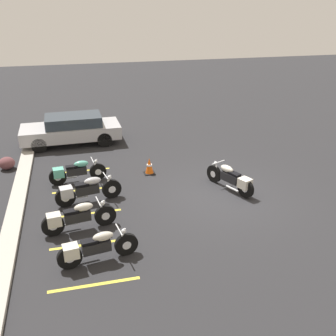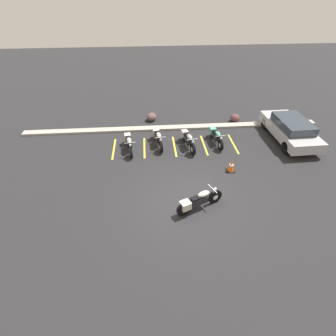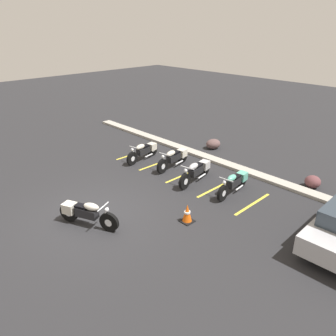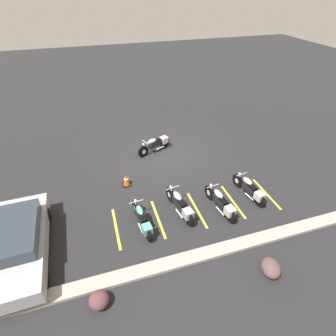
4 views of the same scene
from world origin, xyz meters
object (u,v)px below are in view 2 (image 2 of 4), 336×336
at_px(traffic_cone, 231,166).
at_px(parked_bike_1, 158,137).
at_px(landscape_rock_0, 235,118).
at_px(car_silver, 290,129).
at_px(parked_bike_3, 216,136).
at_px(motorcycle_cream_featured, 198,201).
at_px(landscape_rock_1, 152,117).
at_px(parked_bike_2, 188,139).
at_px(parked_bike_0, 129,142).

bearing_deg(traffic_cone, parked_bike_1, 140.51).
bearing_deg(landscape_rock_0, car_silver, -46.55).
height_order(parked_bike_3, landscape_rock_0, parked_bike_3).
bearing_deg(car_silver, parked_bike_1, 88.01).
height_order(motorcycle_cream_featured, car_silver, car_silver).
height_order(motorcycle_cream_featured, landscape_rock_1, motorcycle_cream_featured).
relative_size(parked_bike_2, landscape_rock_0, 3.57).
bearing_deg(traffic_cone, parked_bike_3, 92.86).
xyz_separation_m(landscape_rock_0, traffic_cone, (-1.71, -5.21, 0.05)).
relative_size(motorcycle_cream_featured, parked_bike_0, 0.98).
height_order(parked_bike_1, landscape_rock_0, parked_bike_1).
height_order(motorcycle_cream_featured, parked_bike_2, parked_bike_2).
bearing_deg(landscape_rock_0, traffic_cone, -108.21).
relative_size(parked_bike_0, landscape_rock_0, 3.41).
distance_m(parked_bike_1, parked_bike_2, 1.66).
relative_size(parked_bike_2, car_silver, 0.49).
bearing_deg(car_silver, parked_bike_2, 91.33).
bearing_deg(traffic_cone, landscape_rock_1, 122.08).
height_order(parked_bike_1, traffic_cone, parked_bike_1).
bearing_deg(parked_bike_0, traffic_cone, 55.42).
relative_size(motorcycle_cream_featured, car_silver, 0.46).
xyz_separation_m(parked_bike_2, car_silver, (5.84, 0.28, 0.23)).
height_order(parked_bike_0, parked_bike_2, parked_bike_2).
xyz_separation_m(parked_bike_2, traffic_cone, (1.75, -2.42, -0.16)).
bearing_deg(motorcycle_cream_featured, parked_bike_1, 80.42).
height_order(motorcycle_cream_featured, traffic_cone, motorcycle_cream_featured).
height_order(parked_bike_3, traffic_cone, parked_bike_3).
bearing_deg(motorcycle_cream_featured, car_silver, 16.03).
relative_size(parked_bike_3, car_silver, 0.46).
bearing_deg(car_silver, parked_bike_0, 90.64).
bearing_deg(parked_bike_1, parked_bike_2, 69.55).
height_order(parked_bike_1, car_silver, car_silver).
bearing_deg(parked_bike_0, landscape_rock_1, 150.16).
relative_size(parked_bike_0, car_silver, 0.47).
xyz_separation_m(parked_bike_2, landscape_rock_1, (-1.88, 3.38, -0.20)).
distance_m(motorcycle_cream_featured, landscape_rock_0, 8.51).
relative_size(parked_bike_3, landscape_rock_1, 2.69).
bearing_deg(parked_bike_0, parked_bike_1, 95.31).
xyz_separation_m(landscape_rock_1, traffic_cone, (3.64, -5.80, 0.04)).
relative_size(landscape_rock_1, traffic_cone, 1.21).
bearing_deg(landscape_rock_0, parked_bike_1, -154.45).
xyz_separation_m(parked_bike_1, parked_bike_3, (3.24, -0.08, -0.02)).
relative_size(parked_bike_2, traffic_cone, 3.43).
relative_size(parked_bike_0, traffic_cone, 3.27).
height_order(car_silver, landscape_rock_0, car_silver).
bearing_deg(parked_bike_3, car_silver, 84.00).
bearing_deg(car_silver, landscape_rock_0, 42.06).
xyz_separation_m(parked_bike_0, parked_bike_3, (4.81, 0.32, -0.00)).
bearing_deg(motorcycle_cream_featured, parked_bike_2, 62.67).
distance_m(motorcycle_cream_featured, landscape_rock_1, 8.38).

